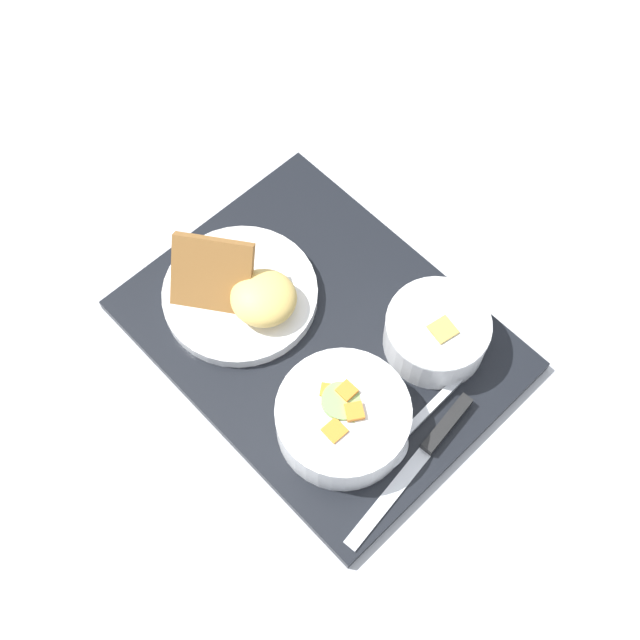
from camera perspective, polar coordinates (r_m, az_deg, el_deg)
ground_plane at (r=0.91m, az=-0.00°, el=-1.28°), size 4.00×4.00×0.00m
serving_tray at (r=0.91m, az=-0.00°, el=-1.08°), size 0.42×0.33×0.01m
bowl_salad at (r=0.83m, az=1.64°, el=-6.93°), size 0.14×0.14×0.06m
bowl_soup at (r=0.88m, az=8.30°, el=-0.79°), size 0.11×0.11×0.05m
plate_main at (r=0.91m, az=-5.52°, el=1.93°), size 0.18×0.18×0.08m
knife at (r=0.85m, az=7.86°, el=-8.79°), size 0.03×0.20×0.01m
spoon at (r=0.85m, az=6.11°, el=-8.00°), size 0.04×0.17×0.01m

